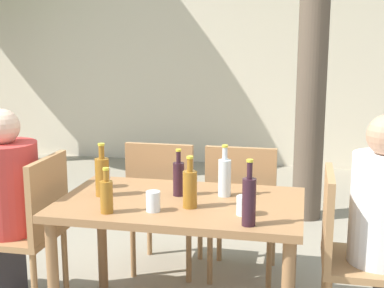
{
  "coord_description": "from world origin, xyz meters",
  "views": [
    {
      "loc": [
        0.64,
        -2.67,
        1.58
      ],
      "look_at": [
        0.0,
        0.3,
        0.97
      ],
      "focal_mm": 50.0,
      "sensor_mm": 36.0,
      "label": 1
    }
  ],
  "objects_px": {
    "water_bottle_1": "(225,176)",
    "amber_bottle_2": "(190,188)",
    "amber_bottle_0": "(107,196)",
    "amber_bottle_4": "(102,176)",
    "drinking_glass_1": "(104,177)",
    "patio_chair_3": "(242,204)",
    "wine_bottle_5": "(179,178)",
    "drinking_glass_2": "(244,206)",
    "dining_table_front": "(180,217)",
    "wine_bottle_3": "(249,200)",
    "drinking_glass_0": "(153,201)",
    "patio_chair_1": "(349,249)",
    "patio_chair_2": "(164,199)",
    "patio_chair_0": "(32,224)"
  },
  "relations": [
    {
      "from": "patio_chair_0",
      "to": "water_bottle_1",
      "type": "xyz_separation_m",
      "value": [
        1.1,
        0.14,
        0.31
      ]
    },
    {
      "from": "patio_chair_3",
      "to": "wine_bottle_3",
      "type": "height_order",
      "value": "wine_bottle_3"
    },
    {
      "from": "amber_bottle_4",
      "to": "drinking_glass_1",
      "type": "distance_m",
      "value": 0.18
    },
    {
      "from": "patio_chair_3",
      "to": "drinking_glass_1",
      "type": "xyz_separation_m",
      "value": [
        -0.76,
        -0.47,
        0.26
      ]
    },
    {
      "from": "dining_table_front",
      "to": "amber_bottle_4",
      "type": "relative_size",
      "value": 4.42
    },
    {
      "from": "patio_chair_1",
      "to": "patio_chair_3",
      "type": "bearing_deg",
      "value": 44.78
    },
    {
      "from": "patio_chair_1",
      "to": "wine_bottle_3",
      "type": "relative_size",
      "value": 2.92
    },
    {
      "from": "dining_table_front",
      "to": "drinking_glass_2",
      "type": "bearing_deg",
      "value": -23.61
    },
    {
      "from": "patio_chair_2",
      "to": "drinking_glass_1",
      "type": "relative_size",
      "value": 7.76
    },
    {
      "from": "wine_bottle_3",
      "to": "water_bottle_1",
      "type": "bearing_deg",
      "value": 112.35
    },
    {
      "from": "patio_chair_0",
      "to": "amber_bottle_0",
      "type": "relative_size",
      "value": 3.98
    },
    {
      "from": "drinking_glass_2",
      "to": "amber_bottle_2",
      "type": "bearing_deg",
      "value": 168.99
    },
    {
      "from": "water_bottle_1",
      "to": "amber_bottle_2",
      "type": "relative_size",
      "value": 1.06
    },
    {
      "from": "amber_bottle_4",
      "to": "drinking_glass_0",
      "type": "height_order",
      "value": "amber_bottle_4"
    },
    {
      "from": "patio_chair_0",
      "to": "drinking_glass_2",
      "type": "height_order",
      "value": "patio_chair_0"
    },
    {
      "from": "amber_bottle_2",
      "to": "amber_bottle_4",
      "type": "height_order",
      "value": "amber_bottle_4"
    },
    {
      "from": "amber_bottle_4",
      "to": "drinking_glass_2",
      "type": "height_order",
      "value": "amber_bottle_4"
    },
    {
      "from": "patio_chair_3",
      "to": "water_bottle_1",
      "type": "distance_m",
      "value": 0.58
    },
    {
      "from": "drinking_glass_2",
      "to": "dining_table_front",
      "type": "bearing_deg",
      "value": 156.39
    },
    {
      "from": "water_bottle_1",
      "to": "wine_bottle_3",
      "type": "xyz_separation_m",
      "value": [
        0.18,
        -0.44,
        0.01
      ]
    },
    {
      "from": "dining_table_front",
      "to": "drinking_glass_0",
      "type": "height_order",
      "value": "drinking_glass_0"
    },
    {
      "from": "wine_bottle_5",
      "to": "drinking_glass_0",
      "type": "xyz_separation_m",
      "value": [
        -0.06,
        -0.29,
        -0.05
      ]
    },
    {
      "from": "drinking_glass_2",
      "to": "patio_chair_0",
      "type": "bearing_deg",
      "value": 172.76
    },
    {
      "from": "drinking_glass_1",
      "to": "wine_bottle_3",
      "type": "bearing_deg",
      "value": -27.41
    },
    {
      "from": "wine_bottle_3",
      "to": "drinking_glass_0",
      "type": "xyz_separation_m",
      "value": [
        -0.49,
        0.1,
        -0.07
      ]
    },
    {
      "from": "dining_table_front",
      "to": "patio_chair_1",
      "type": "height_order",
      "value": "patio_chair_1"
    },
    {
      "from": "patio_chair_2",
      "to": "wine_bottle_3",
      "type": "bearing_deg",
      "value": 125.27
    },
    {
      "from": "amber_bottle_0",
      "to": "amber_bottle_2",
      "type": "bearing_deg",
      "value": 23.69
    },
    {
      "from": "patio_chair_0",
      "to": "wine_bottle_5",
      "type": "relative_size",
      "value": 3.52
    },
    {
      "from": "patio_chair_3",
      "to": "wine_bottle_5",
      "type": "bearing_deg",
      "value": 61.59
    },
    {
      "from": "water_bottle_1",
      "to": "amber_bottle_2",
      "type": "height_order",
      "value": "water_bottle_1"
    },
    {
      "from": "drinking_glass_0",
      "to": "dining_table_front",
      "type": "bearing_deg",
      "value": 65.31
    },
    {
      "from": "drinking_glass_1",
      "to": "wine_bottle_5",
      "type": "bearing_deg",
      "value": -8.46
    },
    {
      "from": "patio_chair_3",
      "to": "drinking_glass_0",
      "type": "xyz_separation_m",
      "value": [
        -0.35,
        -0.83,
        0.25
      ]
    },
    {
      "from": "patio_chair_2",
      "to": "amber_bottle_2",
      "type": "bearing_deg",
      "value": 114.7
    },
    {
      "from": "patio_chair_0",
      "to": "drinking_glass_0",
      "type": "height_order",
      "value": "patio_chair_0"
    },
    {
      "from": "amber_bottle_2",
      "to": "patio_chair_3",
      "type": "bearing_deg",
      "value": 75.84
    },
    {
      "from": "amber_bottle_0",
      "to": "wine_bottle_5",
      "type": "height_order",
      "value": "wine_bottle_5"
    },
    {
      "from": "patio_chair_1",
      "to": "drinking_glass_2",
      "type": "distance_m",
      "value": 0.6
    },
    {
      "from": "amber_bottle_4",
      "to": "drinking_glass_0",
      "type": "bearing_deg",
      "value": -29.45
    },
    {
      "from": "drinking_glass_0",
      "to": "patio_chair_3",
      "type": "bearing_deg",
      "value": 66.96
    },
    {
      "from": "patio_chair_2",
      "to": "patio_chair_1",
      "type": "bearing_deg",
      "value": 151.22
    },
    {
      "from": "patio_chair_3",
      "to": "drinking_glass_2",
      "type": "distance_m",
      "value": 0.83
    },
    {
      "from": "dining_table_front",
      "to": "drinking_glass_2",
      "type": "distance_m",
      "value": 0.42
    },
    {
      "from": "drinking_glass_0",
      "to": "amber_bottle_2",
      "type": "bearing_deg",
      "value": 30.14
    },
    {
      "from": "wine_bottle_5",
      "to": "drinking_glass_2",
      "type": "bearing_deg",
      "value": -32.42
    },
    {
      "from": "wine_bottle_3",
      "to": "wine_bottle_5",
      "type": "xyz_separation_m",
      "value": [
        -0.43,
        0.39,
        -0.02
      ]
    },
    {
      "from": "drinking_glass_0",
      "to": "drinking_glass_1",
      "type": "bearing_deg",
      "value": 138.28
    },
    {
      "from": "amber_bottle_4",
      "to": "dining_table_front",
      "type": "bearing_deg",
      "value": 0.49
    },
    {
      "from": "dining_table_front",
      "to": "amber_bottle_0",
      "type": "bearing_deg",
      "value": -138.78
    }
  ]
}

